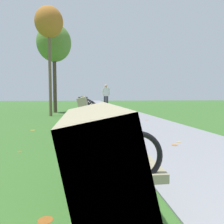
# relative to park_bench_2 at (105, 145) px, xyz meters

# --- Properties ---
(paved_walkway) EXTENTS (2.37, 44.00, 0.02)m
(paved_walkway) POSITION_rel_park_bench_2_xyz_m (1.69, 15.46, -0.48)
(paved_walkway) COLOR gray
(paved_walkway) RESTS_ON ground
(park_bench_2) EXTENTS (0.51, 1.61, 0.90)m
(park_bench_2) POSITION_rel_park_bench_2_xyz_m (0.00, 0.00, 0.00)
(park_bench_2) COLOR gray
(park_bench_2) RESTS_ON ground
(park_bench_3) EXTENTS (0.47, 1.60, 0.90)m
(park_bench_3) POSITION_rel_park_bench_2_xyz_m (-0.00, 2.77, 0.00)
(park_bench_3) COLOR gray
(park_bench_3) RESTS_ON ground
(park_bench_4) EXTENTS (0.50, 1.61, 0.90)m
(park_bench_4) POSITION_rel_park_bench_2_xyz_m (-0.00, 5.25, 0.00)
(park_bench_4) COLOR gray
(park_bench_4) RESTS_ON ground
(park_bench_5) EXTENTS (0.49, 1.60, 0.90)m
(park_bench_5) POSITION_rel_park_bench_2_xyz_m (-0.00, 7.89, 0.00)
(park_bench_5) COLOR gray
(park_bench_5) RESTS_ON ground
(park_bench_6) EXTENTS (0.47, 1.60, 0.90)m
(park_bench_6) POSITION_rel_park_bench_2_xyz_m (-0.00, 10.53, 0.00)
(park_bench_6) COLOR gray
(park_bench_6) RESTS_ON ground
(tree_1) EXTENTS (1.21, 1.21, 4.74)m
(tree_1) POSITION_rel_park_bench_2_xyz_m (-1.57, 8.22, 3.52)
(tree_1) COLOR brown
(tree_1) RESTS_ON ground
(tree_2) EXTENTS (1.78, 1.78, 4.64)m
(tree_2) POSITION_rel_park_bench_2_xyz_m (-1.62, 10.26, 3.13)
(tree_2) COLOR #4C3D2D
(tree_2) RESTS_ON ground
(pedestrian_walking) EXTENTS (0.53, 0.24, 1.62)m
(pedestrian_walking) POSITION_rel_park_bench_2_xyz_m (1.38, 12.81, 0.44)
(pedestrian_walking) COLOR #2D2D38
(pedestrian_walking) RESTS_ON paved_walkway
(trash_bin) EXTENTS (0.48, 0.48, 0.84)m
(trash_bin) POSITION_rel_park_bench_2_xyz_m (-0.15, 9.11, -0.06)
(trash_bin) COLOR black
(trash_bin) RESTS_ON ground
(scattered_leaves) EXTENTS (3.73, 13.60, 0.02)m
(scattered_leaves) POSITION_rel_park_bench_2_xyz_m (-0.05, 3.13, -0.47)
(scattered_leaves) COLOR #BC842D
(scattered_leaves) RESTS_ON ground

